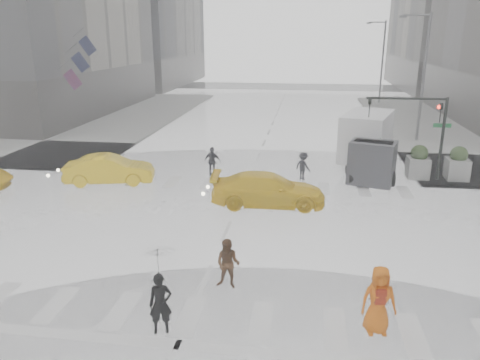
% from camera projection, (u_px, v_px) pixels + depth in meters
% --- Properties ---
extents(ground, '(120.00, 120.00, 0.00)m').
position_uv_depth(ground, '(227.00, 231.00, 18.76)').
color(ground, black).
rests_on(ground, ground).
extents(sidewalk_nw, '(35.00, 35.00, 0.15)m').
position_uv_depth(sidewalk_nw, '(27.00, 131.00, 37.94)').
color(sidewalk_nw, slate).
rests_on(sidewalk_nw, ground).
extents(road_markings, '(18.00, 48.00, 0.01)m').
position_uv_depth(road_markings, '(227.00, 231.00, 18.76)').
color(road_markings, silver).
rests_on(road_markings, ground).
extents(traffic_signal_pole, '(4.45, 0.42, 4.50)m').
position_uv_depth(traffic_signal_pole, '(424.00, 122.00, 24.13)').
color(traffic_signal_pole, black).
rests_on(traffic_signal_pole, ground).
extents(street_lamp_near, '(2.15, 0.22, 9.00)m').
position_uv_depth(street_lamp_near, '(422.00, 73.00, 32.80)').
color(street_lamp_near, '#59595B').
rests_on(street_lamp_near, ground).
extents(street_lamp_far, '(2.15, 0.22, 9.00)m').
position_uv_depth(street_lamp_far, '(381.00, 59.00, 51.70)').
color(street_lamp_far, '#59595B').
rests_on(street_lamp_far, ground).
extents(planter_west, '(1.10, 1.10, 1.80)m').
position_uv_depth(planter_west, '(380.00, 161.00, 25.25)').
color(planter_west, slate).
rests_on(planter_west, ground).
extents(planter_mid, '(1.10, 1.10, 1.80)m').
position_uv_depth(planter_mid, '(418.00, 163.00, 24.98)').
color(planter_mid, slate).
rests_on(planter_mid, ground).
extents(planter_east, '(1.10, 1.10, 1.80)m').
position_uv_depth(planter_east, '(458.00, 164.00, 24.71)').
color(planter_east, slate).
rests_on(planter_east, ground).
extents(flag_cluster, '(2.87, 3.06, 4.69)m').
position_uv_depth(flag_cluster, '(77.00, 60.00, 36.62)').
color(flag_cluster, '#59595B').
rests_on(flag_cluster, ground).
extents(pedestrian_black, '(1.23, 1.24, 2.43)m').
position_uv_depth(pedestrian_black, '(159.00, 277.00, 11.93)').
color(pedestrian_black, black).
rests_on(pedestrian_black, ground).
extents(pedestrian_brown, '(0.86, 0.71, 1.60)m').
position_uv_depth(pedestrian_brown, '(228.00, 264.00, 14.35)').
color(pedestrian_brown, '#4E311C').
rests_on(pedestrian_brown, ground).
extents(pedestrian_orange, '(0.99, 0.72, 1.88)m').
position_uv_depth(pedestrian_orange, '(379.00, 300.00, 12.13)').
color(pedestrian_orange, '#CF5D0E').
rests_on(pedestrian_orange, ground).
extents(pedestrian_far_a, '(0.96, 0.59, 1.62)m').
position_uv_depth(pedestrian_far_a, '(212.00, 161.00, 25.89)').
color(pedestrian_far_a, black).
rests_on(pedestrian_far_a, ground).
extents(pedestrian_far_b, '(1.09, 1.04, 1.51)m').
position_uv_depth(pedestrian_far_b, '(303.00, 166.00, 25.20)').
color(pedestrian_far_b, black).
rests_on(pedestrian_far_b, ground).
extents(taxi_mid, '(4.81, 2.60, 1.51)m').
position_uv_depth(taxi_mid, '(109.00, 170.00, 24.53)').
color(taxi_mid, yellow).
rests_on(taxi_mid, ground).
extents(taxi_rear, '(4.73, 2.45, 1.51)m').
position_uv_depth(taxi_rear, '(268.00, 190.00, 21.37)').
color(taxi_rear, yellow).
rests_on(taxi_rear, ground).
extents(box_truck, '(2.31, 6.17, 3.28)m').
position_uv_depth(box_truck, '(368.00, 143.00, 26.12)').
color(box_truck, silver).
rests_on(box_truck, ground).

